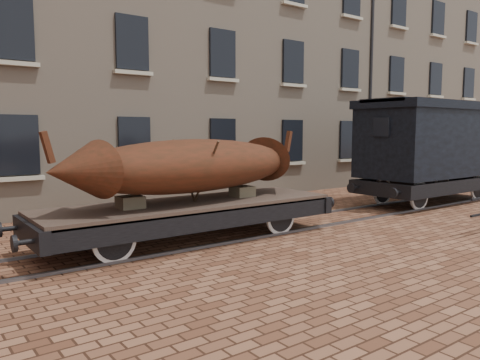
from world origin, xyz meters
TOP-DOWN VIEW (x-y plane):
  - ground at (0.00, 0.00)m, footprint 90.00×90.00m
  - warehouse_cream at (3.00, 9.99)m, footprint 40.00×10.19m
  - rail_track at (0.00, 0.00)m, footprint 30.00×1.52m
  - flatcar_wagon at (-3.32, 0.00)m, footprint 7.97×2.16m
  - iron_boat at (-3.22, -0.00)m, footprint 7.03×2.77m
  - goods_van at (6.80, 0.00)m, footprint 7.02×2.56m

SIDE VIEW (x-z plane):
  - ground at x=0.00m, z-range 0.00..0.00m
  - rail_track at x=0.00m, z-range 0.00..0.06m
  - flatcar_wagon at x=-3.32m, z-range 0.15..1.35m
  - iron_boat at x=-3.22m, z-range 0.96..2.63m
  - goods_van at x=6.80m, z-range 0.46..4.09m
  - warehouse_cream at x=3.00m, z-range 0.00..14.00m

